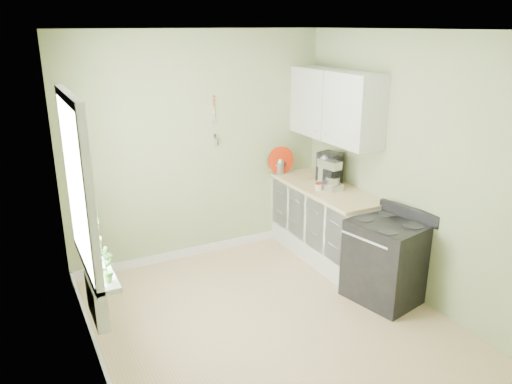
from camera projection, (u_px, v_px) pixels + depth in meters
name	position (u px, v px, depth m)	size (l,w,h in m)	color
floor	(271.00, 325.00, 4.81)	(3.20, 3.60, 0.02)	tan
ceiling	(275.00, 28.00, 3.94)	(3.20, 3.60, 0.02)	white
wall_back	(199.00, 148.00, 5.90)	(3.20, 0.02, 2.70)	#9FAC75
wall_left	(82.00, 223.00, 3.67)	(0.02, 3.60, 2.70)	#9FAC75
wall_right	(411.00, 168.00, 5.07)	(0.02, 3.60, 2.70)	#9FAC75
base_cabinets	(325.00, 224.00, 6.07)	(0.60, 1.60, 0.87)	white
countertop	(326.00, 188.00, 5.92)	(0.64, 1.60, 0.04)	#DEC388
upper_cabinets	(335.00, 106.00, 5.76)	(0.35, 1.40, 0.80)	white
window	(77.00, 186.00, 3.87)	(0.06, 1.14, 1.44)	white
window_sill	(95.00, 262.00, 4.12)	(0.18, 1.14, 0.04)	white
radiator	(97.00, 300.00, 4.17)	(0.12, 0.50, 0.35)	white
wall_utensils	(215.00, 129.00, 5.89)	(0.02, 0.14, 0.58)	#DEC388
stove	(385.00, 260.00, 5.13)	(0.75, 0.81, 0.97)	black
stand_mixer	(329.00, 175.00, 5.82)	(0.23, 0.33, 0.38)	#B2B2B7
kettle	(280.00, 166.00, 6.39)	(0.20, 0.12, 0.20)	silver
coffee_maker	(329.00, 169.00, 5.98)	(0.28, 0.30, 0.39)	black
red_tray	(281.00, 160.00, 6.37)	(0.36, 0.36, 0.02)	#A32209
jar	(319.00, 187.00, 5.79)	(0.08, 0.08, 0.08)	beige
plant_a	(105.00, 264.00, 3.69)	(0.16, 0.11, 0.31)	#4A8336
plant_b	(92.00, 236.00, 4.17)	(0.18, 0.15, 0.33)	#4A8336
plant_c	(86.00, 225.00, 4.40)	(0.18, 0.18, 0.33)	#4A8336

